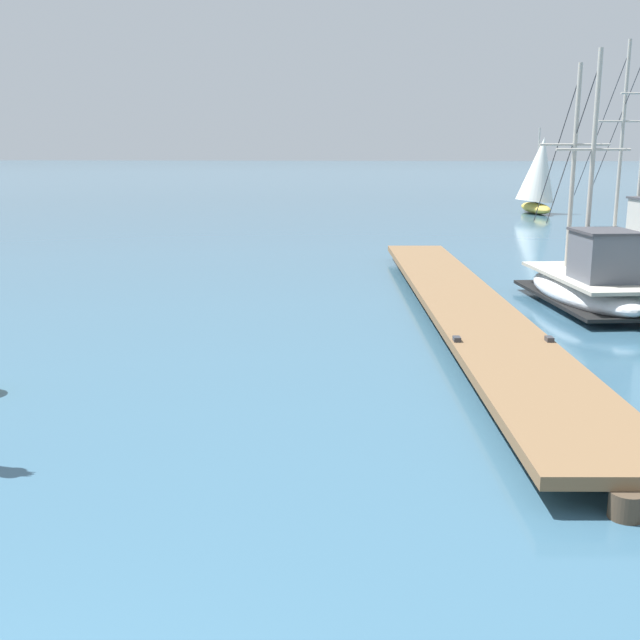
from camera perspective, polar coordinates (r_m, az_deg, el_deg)
The scene contains 3 objects.
floating_dock at distance 17.37m, azimuth 10.54°, elevation 1.23°, with size 3.18×19.08×0.53m.
fishing_boat_2 at distance 19.27m, azimuth 19.22°, elevation 2.55°, with size 2.66×6.52×5.90m.
distant_sailboat at distance 45.81m, azimuth 15.79°, elevation 10.21°, with size 2.67×4.30×4.74m.
Camera 1 is at (2.59, -2.44, 3.75)m, focal length 43.50 mm.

